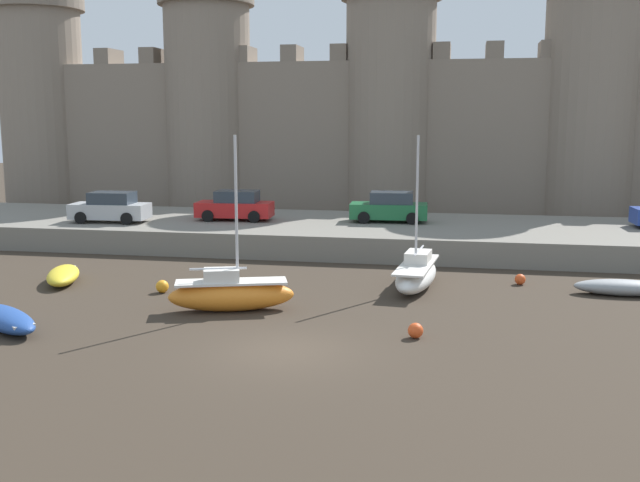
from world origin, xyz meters
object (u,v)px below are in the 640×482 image
(mooring_buoy_mid_mud, at_px, (162,286))
(car_quay_east, at_px, (235,206))
(sailboat_foreground_left, at_px, (416,273))
(mooring_buoy_near_channel, at_px, (229,273))
(sailboat_near_channel_left, at_px, (231,293))
(car_quay_centre_east, at_px, (111,208))
(rowboat_midflat_right, at_px, (5,318))
(car_quay_centre_west, at_px, (390,208))
(rowboat_midflat_left, at_px, (622,287))
(mooring_buoy_off_centre, at_px, (416,331))
(mooring_buoy_near_shore, at_px, (520,279))
(rowboat_midflat_centre, at_px, (63,275))

(mooring_buoy_mid_mud, bearing_deg, car_quay_east, 93.45)
(sailboat_foreground_left, xyz_separation_m, car_quay_east, (-10.44, 9.30, 1.41))
(sailboat_foreground_left, relative_size, mooring_buoy_near_channel, 16.10)
(sailboat_near_channel_left, distance_m, car_quay_centre_east, 16.18)
(sailboat_foreground_left, bearing_deg, mooring_buoy_near_channel, 176.51)
(rowboat_midflat_right, relative_size, mooring_buoy_near_channel, 10.28)
(sailboat_foreground_left, distance_m, car_quay_centre_west, 10.50)
(rowboat_midflat_left, xyz_separation_m, mooring_buoy_mid_mud, (-17.60, -2.94, -0.07))
(rowboat_midflat_left, xyz_separation_m, rowboat_midflat_right, (-20.61, -8.68, 0.03))
(sailboat_foreground_left, relative_size, car_quay_east, 1.46)
(rowboat_midflat_left, relative_size, car_quay_east, 0.86)
(sailboat_foreground_left, bearing_deg, mooring_buoy_mid_mud, -164.28)
(mooring_buoy_mid_mud, relative_size, car_quay_centre_west, 0.12)
(car_quay_centre_east, bearing_deg, car_quay_east, 17.37)
(mooring_buoy_near_channel, bearing_deg, rowboat_midflat_right, -117.83)
(sailboat_near_channel_left, xyz_separation_m, mooring_buoy_off_centre, (6.65, -2.11, -0.40))
(rowboat_midflat_right, xyz_separation_m, mooring_buoy_off_centre, (13.14, 1.50, -0.12))
(mooring_buoy_near_shore, bearing_deg, sailboat_foreground_left, -161.59)
(car_quay_centre_west, bearing_deg, rowboat_midflat_centre, -135.62)
(mooring_buoy_off_centre, bearing_deg, car_quay_centre_east, 140.25)
(rowboat_midflat_left, distance_m, car_quay_centre_west, 14.22)
(mooring_buoy_off_centre, distance_m, mooring_buoy_near_channel, 11.25)
(rowboat_midflat_centre, distance_m, rowboat_midflat_left, 22.40)
(car_quay_centre_west, relative_size, car_quay_east, 1.00)
(sailboat_foreground_left, xyz_separation_m, mooring_buoy_near_shore, (4.15, 1.38, -0.37))
(car_quay_centre_east, bearing_deg, rowboat_midflat_centre, -75.63)
(mooring_buoy_near_shore, bearing_deg, sailboat_near_channel_left, -148.94)
(mooring_buoy_off_centre, bearing_deg, mooring_buoy_mid_mud, 157.28)
(rowboat_midflat_left, distance_m, mooring_buoy_mid_mud, 17.84)
(sailboat_near_channel_left, relative_size, sailboat_foreground_left, 1.01)
(car_quay_east, bearing_deg, mooring_buoy_mid_mud, -86.55)
(mooring_buoy_near_shore, relative_size, car_quay_east, 0.11)
(car_quay_east, bearing_deg, mooring_buoy_near_channel, -74.53)
(sailboat_foreground_left, relative_size, mooring_buoy_mid_mud, 12.16)
(mooring_buoy_near_shore, xyz_separation_m, car_quay_east, (-14.59, 7.92, 1.78))
(mooring_buoy_mid_mud, distance_m, car_quay_centre_west, 15.09)
(rowboat_midflat_centre, height_order, sailboat_foreground_left, sailboat_foreground_left)
(sailboat_near_channel_left, height_order, car_quay_east, sailboat_near_channel_left)
(car_quay_centre_east, bearing_deg, rowboat_midflat_right, -75.63)
(car_quay_centre_east, bearing_deg, mooring_buoy_near_channel, -37.90)
(sailboat_foreground_left, bearing_deg, car_quay_centre_west, 101.68)
(car_quay_centre_east, bearing_deg, sailboat_foreground_left, -23.58)
(rowboat_midflat_right, bearing_deg, sailboat_near_channel_left, 29.01)
(sailboat_foreground_left, xyz_separation_m, mooring_buoy_near_channel, (-8.00, 0.49, -0.40))
(mooring_buoy_near_shore, relative_size, car_quay_centre_east, 0.11)
(car_quay_centre_west, bearing_deg, mooring_buoy_near_channel, -121.29)
(rowboat_midflat_right, height_order, car_quay_centre_east, car_quay_centre_east)
(car_quay_centre_west, xyz_separation_m, car_quay_centre_east, (-14.67, -2.86, 0.00))
(sailboat_foreground_left, bearing_deg, car_quay_centre_east, 156.42)
(mooring_buoy_mid_mud, distance_m, mooring_buoy_near_channel, 3.65)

